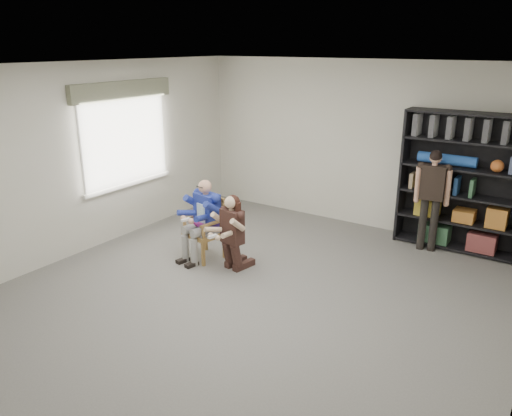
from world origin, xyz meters
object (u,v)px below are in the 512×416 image
Objects in this scene: armchair at (204,229)px; kneeling_woman at (231,233)px; seated_man at (204,220)px; standing_man at (431,201)px; bookshelf at (462,183)px.

armchair is 0.84× the size of kneeling_woman.
kneeling_woman is (0.58, -0.12, -0.05)m from seated_man.
armchair is at bearing 178.81° from kneeling_woman.
standing_man is at bearing 49.48° from armchair.
bookshelf reaches higher than armchair.
bookshelf is at bearing 57.03° from kneeling_woman.
standing_man is at bearing -140.77° from bookshelf.
seated_man is 0.76× the size of standing_man.
kneeling_woman is at bearing -1.19° from seated_man.
seated_man is 0.57× the size of bookshelf.
armchair is at bearing -140.99° from bookshelf.
standing_man is (2.64, 2.14, 0.18)m from seated_man.
seated_man is 1.09× the size of kneeling_woman.
seated_man is at bearing -148.82° from standing_man.
seated_man is at bearing 0.00° from armchair.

